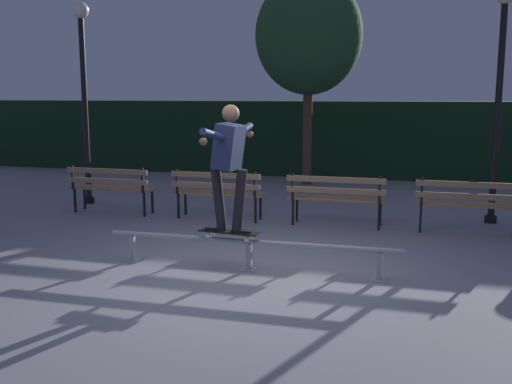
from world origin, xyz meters
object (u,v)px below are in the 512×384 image
Objects in this scene: grind_rail at (249,246)px; park_bench_rightmost at (469,200)px; tree_behind_benches at (309,36)px; lamp_post_left at (84,77)px; skateboard at (229,232)px; park_bench_leftmost at (111,185)px; park_bench_left_center at (217,189)px; skateboarder at (229,157)px; park_bench_right_center at (336,195)px; lamp_post_right at (500,74)px.

grind_rail is 3.88m from park_bench_rightmost.
tree_behind_benches is 1.25× the size of lamp_post_left.
skateboard is at bearing -138.17° from park_bench_rightmost.
park_bench_rightmost is at bearing 0.00° from park_bench_leftmost.
skateboard is at bearing -87.53° from tree_behind_benches.
park_bench_left_center is 5.37m from tree_behind_benches.
tree_behind_benches is at bearing 92.49° from skateboarder.
park_bench_leftmost is 4.10m from park_bench_right_center.
skateboarder is 0.97× the size of park_bench_leftmost.
skateboarder is 0.32× the size of tree_behind_benches.
lamp_post_right is at bearing -42.01° from tree_behind_benches.
park_bench_right_center is 2.05m from park_bench_rightmost.
skateboarder reaches higher than park_bench_leftmost.
grind_rail is at bearing -131.06° from lamp_post_right.
skateboard is 2.91m from park_bench_left_center.
lamp_post_left is (-0.95, 0.82, 1.94)m from park_bench_leftmost.
skateboard is at bearing -68.30° from park_bench_left_center.
skateboarder is at bearing -138.14° from park_bench_rightmost.
skateboard reaches higher than grind_rail.
grind_rail is at bearing -135.64° from park_bench_rightmost.
skateboarder reaches higher than park_bench_left_center.
park_bench_left_center reaches higher than skateboard.
tree_behind_benches reaches higher than park_bench_leftmost.
lamp_post_right reaches higher than skateboarder.
lamp_post_left is at bearing 164.63° from park_bench_left_center.
park_bench_leftmost is 0.33× the size of tree_behind_benches.
park_bench_rightmost is (3.02, 2.71, -0.87)m from skateboarder.
park_bench_leftmost is at bearing 180.00° from park_bench_left_center.
tree_behind_benches is (-0.31, 7.12, 3.03)m from skateboard.
grind_rail is at bearing -39.18° from lamp_post_left.
tree_behind_benches is at bearing 80.09° from park_bench_left_center.
lamp_post_left reaches higher than skateboarder.
lamp_post_left is (-3.77, -3.59, -1.02)m from tree_behind_benches.
lamp_post_right is at bearing 48.94° from grind_rail.
lamp_post_left reaches higher than grind_rail.
park_bench_left_center is 5.06m from lamp_post_right.
park_bench_left_center is 4.10m from park_bench_rightmost.
park_bench_rightmost is 7.41m from lamp_post_left.
skateboard is at bearing -109.78° from park_bench_right_center.
tree_behind_benches is (-0.31, 7.12, 2.10)m from skateboarder.
park_bench_leftmost is (-3.13, 2.71, 0.07)m from skateboard.
skateboarder is at bearing -179.92° from grind_rail.
park_bench_leftmost and park_bench_rightmost have the same top height.
park_bench_leftmost is 1.00× the size of park_bench_rightmost.
park_bench_left_center is at bearing -15.37° from lamp_post_left.
skateboarder is at bearing -68.25° from park_bench_left_center.
skateboarder is 0.40× the size of lamp_post_left.
park_bench_leftmost and park_bench_left_center have the same top height.
tree_behind_benches reaches higher than park_bench_right_center.
skateboarder is (0.00, -0.00, 0.94)m from skateboard.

